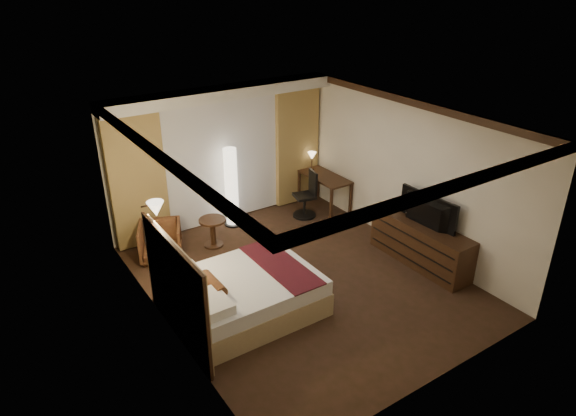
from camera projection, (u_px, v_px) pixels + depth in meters
floor at (302, 280)px, 8.42m from camera, size 4.50×5.50×0.01m
ceiling at (304, 119)px, 7.26m from camera, size 4.50×5.50×0.01m
back_wall at (220, 155)px, 9.90m from camera, size 4.50×0.02×2.70m
left_wall at (162, 246)px, 6.71m from camera, size 0.02×5.50×2.70m
right_wall at (407, 175)px, 8.97m from camera, size 0.02×5.50×2.70m
crown_molding at (304, 123)px, 7.28m from camera, size 4.50×5.50×0.12m
soffit at (223, 93)px, 9.18m from camera, size 4.50×0.50×0.20m
curtain_sheer at (223, 161)px, 9.88m from camera, size 2.48×0.04×2.45m
curtain_left_drape at (137, 181)px, 8.99m from camera, size 1.00×0.14×2.45m
curtain_right_drape at (297, 146)px, 10.69m from camera, size 1.00×0.14×2.45m
wall_sconce at (156, 209)px, 7.10m from camera, size 0.24×0.24×0.24m
bed at (246, 294)px, 7.54m from camera, size 2.04×1.60×0.60m
headboard at (177, 291)px, 6.82m from camera, size 0.12×1.90×1.50m
armchair at (160, 240)px, 8.90m from camera, size 0.90×0.88×0.72m
side_table at (213, 232)px, 9.34m from camera, size 0.49×0.49×0.54m
floor_lamp at (231, 187)px, 9.87m from camera, size 0.34×0.34×1.60m
desk at (324, 193)px, 10.70m from camera, size 0.55×1.21×0.75m
desk_lamp at (312, 162)px, 10.81m from camera, size 0.18×0.18×0.34m
office_chair at (305, 194)px, 10.35m from camera, size 0.56×0.56×0.97m
dresser at (420, 244)px, 8.75m from camera, size 0.50×1.92×0.75m
television at (424, 207)px, 8.43m from camera, size 0.70×1.18×0.15m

